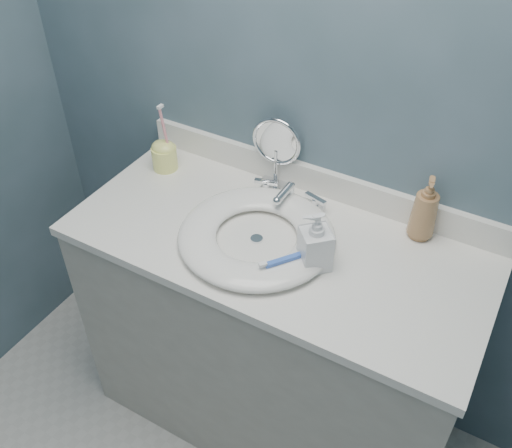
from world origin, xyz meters
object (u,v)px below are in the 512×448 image
Objects in this scene: makeup_mirror at (276,149)px; soap_bottle_amber at (425,208)px; toothbrush_holder at (164,154)px; soap_bottle_clear at (316,241)px.

soap_bottle_amber is at bearing -5.99° from makeup_mirror.
makeup_mirror is 0.38m from toothbrush_holder.
soap_bottle_amber reaches higher than soap_bottle_clear.
makeup_mirror is 0.48m from soap_bottle_amber.
makeup_mirror is at bearing -179.33° from soap_bottle_clear.
makeup_mirror is at bearing 165.38° from soap_bottle_amber.
soap_bottle_amber is (0.48, -0.02, -0.03)m from makeup_mirror.
soap_bottle_clear is 0.74× the size of toothbrush_holder.
makeup_mirror is 1.35× the size of soap_bottle_clear.
soap_bottle_amber is at bearing 5.77° from toothbrush_holder.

